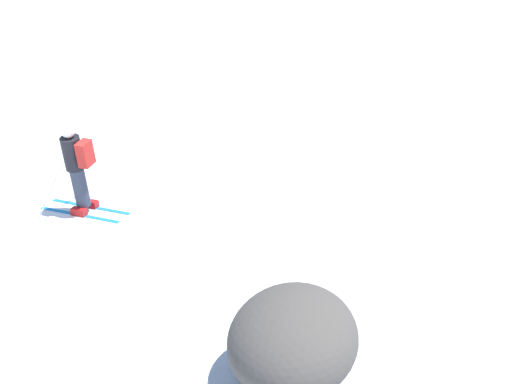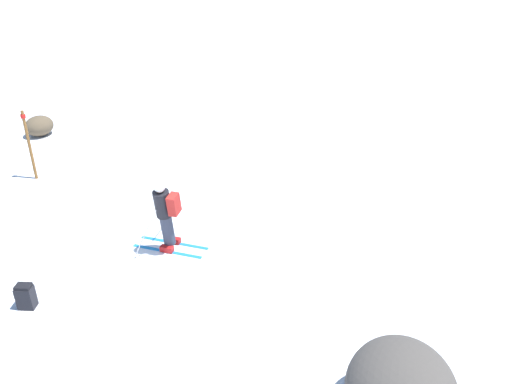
# 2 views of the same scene
# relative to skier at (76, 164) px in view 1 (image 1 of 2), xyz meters

# --- Properties ---
(ground_plane) EXTENTS (300.00, 300.00, 0.00)m
(ground_plane) POSITION_rel_skier_xyz_m (1.24, -0.02, -0.96)
(ground_plane) COLOR white
(skier) EXTENTS (1.29, 1.64, 1.75)m
(skier) POSITION_rel_skier_xyz_m (0.00, 0.00, 0.00)
(skier) COLOR #1E7AC6
(skier) RESTS_ON ground
(exposed_boulder_0) EXTENTS (1.78, 1.51, 1.16)m
(exposed_boulder_0) POSITION_rel_skier_xyz_m (3.17, 4.80, -0.39)
(exposed_boulder_0) COLOR #4C4742
(exposed_boulder_0) RESTS_ON ground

